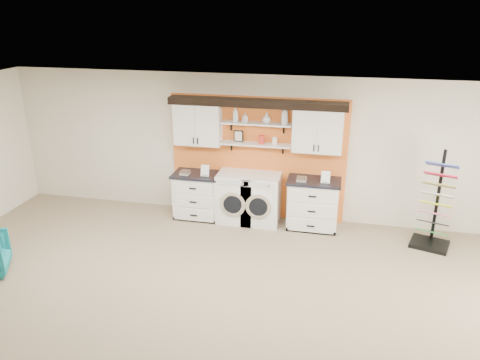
% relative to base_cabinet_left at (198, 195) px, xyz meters
% --- Properties ---
extents(floor, '(10.00, 10.00, 0.00)m').
position_rel_base_cabinet_left_xyz_m(floor, '(1.13, -3.64, -0.46)').
color(floor, '#998867').
rests_on(floor, ground).
extents(ceiling, '(10.00, 10.00, 0.00)m').
position_rel_base_cabinet_left_xyz_m(ceiling, '(1.13, -3.64, 2.34)').
color(ceiling, white).
rests_on(ceiling, wall_back).
extents(wall_back, '(10.00, 0.00, 10.00)m').
position_rel_base_cabinet_left_xyz_m(wall_back, '(1.13, 0.36, 0.94)').
color(wall_back, beige).
rests_on(wall_back, floor).
extents(accent_panel, '(3.40, 0.07, 2.40)m').
position_rel_base_cabinet_left_xyz_m(accent_panel, '(1.13, 0.32, 0.74)').
color(accent_panel, orange).
rests_on(accent_panel, wall_back).
extents(upper_cabinet_left, '(0.90, 0.35, 0.84)m').
position_rel_base_cabinet_left_xyz_m(upper_cabinet_left, '(0.00, 0.15, 1.42)').
color(upper_cabinet_left, white).
rests_on(upper_cabinet_left, wall_back).
extents(upper_cabinet_right, '(0.90, 0.35, 0.84)m').
position_rel_base_cabinet_left_xyz_m(upper_cabinet_right, '(2.26, 0.15, 1.42)').
color(upper_cabinet_right, white).
rests_on(upper_cabinet_right, wall_back).
extents(shelf_lower, '(1.32, 0.28, 0.03)m').
position_rel_base_cabinet_left_xyz_m(shelf_lower, '(1.13, 0.16, 1.07)').
color(shelf_lower, white).
rests_on(shelf_lower, wall_back).
extents(shelf_upper, '(1.32, 0.28, 0.03)m').
position_rel_base_cabinet_left_xyz_m(shelf_upper, '(1.13, 0.16, 1.47)').
color(shelf_upper, white).
rests_on(shelf_upper, wall_back).
extents(crown_molding, '(3.30, 0.41, 0.13)m').
position_rel_base_cabinet_left_xyz_m(crown_molding, '(1.13, 0.17, 1.87)').
color(crown_molding, black).
rests_on(crown_molding, wall_back).
extents(picture_frame, '(0.18, 0.02, 0.22)m').
position_rel_base_cabinet_left_xyz_m(picture_frame, '(0.78, 0.21, 1.20)').
color(picture_frame, black).
rests_on(picture_frame, shelf_lower).
extents(canister_red, '(0.11, 0.11, 0.16)m').
position_rel_base_cabinet_left_xyz_m(canister_red, '(1.23, 0.16, 1.17)').
color(canister_red, red).
rests_on(canister_red, shelf_lower).
extents(canister_cream, '(0.10, 0.10, 0.14)m').
position_rel_base_cabinet_left_xyz_m(canister_cream, '(1.48, 0.16, 1.16)').
color(canister_cream, silver).
rests_on(canister_cream, shelf_lower).
extents(base_cabinet_left, '(0.93, 0.66, 0.91)m').
position_rel_base_cabinet_left_xyz_m(base_cabinet_left, '(0.00, 0.00, 0.00)').
color(base_cabinet_left, white).
rests_on(base_cabinet_left, floor).
extents(base_cabinet_right, '(0.98, 0.66, 0.96)m').
position_rel_base_cabinet_left_xyz_m(base_cabinet_right, '(2.26, -0.00, 0.02)').
color(base_cabinet_right, white).
rests_on(base_cabinet_right, floor).
extents(washer, '(0.70, 0.71, 0.98)m').
position_rel_base_cabinet_left_xyz_m(washer, '(0.79, -0.00, 0.03)').
color(washer, white).
rests_on(washer, floor).
extents(dryer, '(0.70, 0.71, 0.98)m').
position_rel_base_cabinet_left_xyz_m(dryer, '(1.28, -0.00, 0.03)').
color(dryer, white).
rests_on(dryer, floor).
extents(sample_rack, '(0.75, 0.68, 1.72)m').
position_rel_base_cabinet_left_xyz_m(sample_rack, '(4.36, -0.28, 0.09)').
color(sample_rack, black).
rests_on(sample_rack, floor).
extents(soap_bottle_a, '(0.14, 0.14, 0.27)m').
position_rel_base_cabinet_left_xyz_m(soap_bottle_a, '(0.73, 0.16, 1.63)').
color(soap_bottle_a, silver).
rests_on(soap_bottle_a, shelf_upper).
extents(soap_bottle_b, '(0.11, 0.11, 0.17)m').
position_rel_base_cabinet_left_xyz_m(soap_bottle_b, '(0.92, 0.16, 1.57)').
color(soap_bottle_b, silver).
rests_on(soap_bottle_b, shelf_upper).
extents(soap_bottle_c, '(0.20, 0.20, 0.19)m').
position_rel_base_cabinet_left_xyz_m(soap_bottle_c, '(1.32, 0.16, 1.58)').
color(soap_bottle_c, silver).
rests_on(soap_bottle_c, shelf_upper).
extents(soap_bottle_d, '(0.19, 0.19, 0.34)m').
position_rel_base_cabinet_left_xyz_m(soap_bottle_d, '(1.65, 0.16, 1.66)').
color(soap_bottle_d, silver).
rests_on(soap_bottle_d, shelf_upper).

